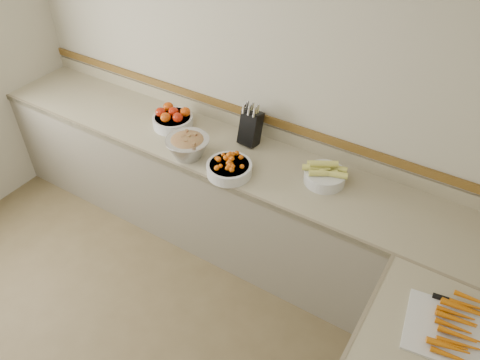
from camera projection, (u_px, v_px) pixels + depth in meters
The scene contains 8 objects.
back_wall at pixel (247, 81), 3.33m from camera, with size 4.00×4.00×0.00m, color #B0A991.
counter_back at pixel (224, 195), 3.66m from camera, with size 4.00×0.65×1.08m.
knife_block at pixel (251, 127), 3.36m from camera, with size 0.15×0.17×0.33m.
tomato_bowl at pixel (173, 119), 3.57m from camera, with size 0.31×0.31×0.15m.
cherry_tomato_bowl at pixel (229, 167), 3.13m from camera, with size 0.31×0.31×0.17m.
corn_bowl at pixel (325, 174), 3.06m from camera, with size 0.30×0.28×0.16m.
rhubarb_bowl at pixel (188, 145), 3.26m from camera, with size 0.31×0.31×0.18m.
cutting_board at pixel (457, 330), 2.23m from camera, with size 0.51×0.44×0.07m.
Camera 1 is at (1.55, -0.57, 2.90)m, focal length 35.00 mm.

